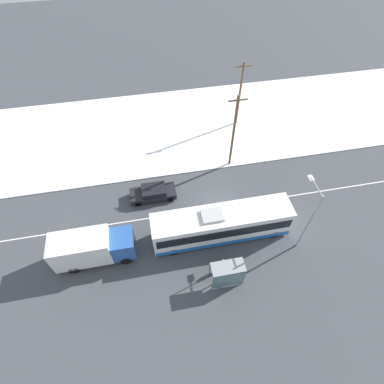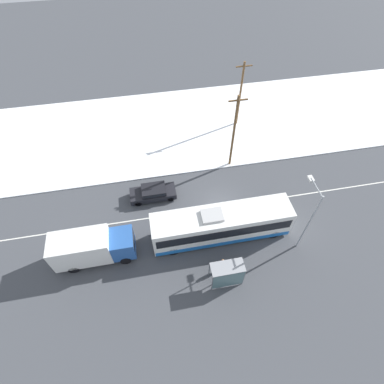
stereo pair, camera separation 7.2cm
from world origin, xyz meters
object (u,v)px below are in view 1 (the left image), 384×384
at_px(bus_shelter, 228,274).
at_px(streetlamp, 310,212).
at_px(city_bus, 221,224).
at_px(utility_pole_roadside, 234,132).
at_px(utility_pole_snowlot, 240,94).
at_px(pedestrian_at_stop, 223,263).
at_px(sedan_car, 153,192).
at_px(box_truck, 92,248).

distance_m(bus_shelter, streetlamp, 8.00).
distance_m(city_bus, utility_pole_roadside, 9.52).
bearing_deg(utility_pole_roadside, utility_pole_snowlot, 68.22).
bearing_deg(utility_pole_roadside, pedestrian_at_stop, -108.25).
distance_m(bus_shelter, utility_pole_snowlot, 20.95).
bearing_deg(sedan_car, city_bus, 134.99).
bearing_deg(utility_pole_snowlot, sedan_car, -139.35).
relative_size(box_truck, utility_pole_snowlot, 0.82).
relative_size(sedan_car, utility_pole_roadside, 0.52).
bearing_deg(utility_pole_snowlot, city_bus, -111.13).
relative_size(city_bus, streetlamp, 1.71).
distance_m(box_truck, utility_pole_snowlot, 23.04).
height_order(sedan_car, bus_shelter, bus_shelter).
bearing_deg(bus_shelter, pedestrian_at_stop, 92.70).
height_order(box_truck, streetlamp, streetlamp).
xyz_separation_m(box_truck, sedan_car, (5.59, 5.69, -1.00)).
xyz_separation_m(sedan_car, streetlamp, (11.87, -7.41, 3.71)).
bearing_deg(bus_shelter, utility_pole_roadside, 73.64).
xyz_separation_m(pedestrian_at_stop, bus_shelter, (0.06, -1.26, 0.67)).
relative_size(pedestrian_at_stop, utility_pole_snowlot, 0.20).
bearing_deg(utility_pole_snowlot, box_truck, -137.65).
relative_size(box_truck, pedestrian_at_stop, 4.08).
bearing_deg(streetlamp, utility_pole_roadside, 107.07).
relative_size(sedan_car, pedestrian_at_stop, 2.77).
xyz_separation_m(sedan_car, utility_pole_snowlot, (11.34, 9.74, 3.46)).
relative_size(pedestrian_at_stop, utility_pole_roadside, 0.19).
height_order(sedan_car, utility_pole_roadside, utility_pole_roadside).
bearing_deg(box_truck, bus_shelter, -22.49).
bearing_deg(pedestrian_at_stop, streetlamp, 10.70).
xyz_separation_m(box_truck, utility_pole_roadside, (14.25, 8.73, 2.76)).
relative_size(pedestrian_at_stop, streetlamp, 0.23).
relative_size(bus_shelter, utility_pole_snowlot, 0.32).
distance_m(box_truck, bus_shelter, 11.28).
bearing_deg(sedan_car, bus_shelter, 115.77).
bearing_deg(pedestrian_at_stop, sedan_car, 118.61).
height_order(bus_shelter, utility_pole_snowlot, utility_pole_snowlot).
bearing_deg(streetlamp, utility_pole_snowlot, 91.77).
distance_m(sedan_car, pedestrian_at_stop, 9.97).
bearing_deg(streetlamp, city_bus, 163.11).
relative_size(pedestrian_at_stop, bus_shelter, 0.62).
bearing_deg(utility_pole_roadside, sedan_car, -160.68).
bearing_deg(utility_pole_snowlot, bus_shelter, -108.24).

